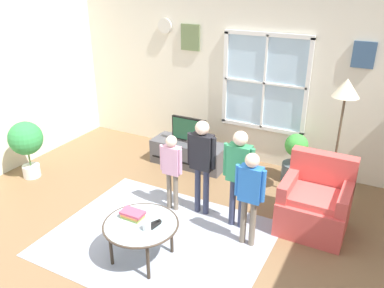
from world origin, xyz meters
The scene contains 18 objects.
ground_plane centered at (0.00, 0.00, -0.01)m, with size 6.84×5.83×0.02m, color brown.
back_wall centered at (0.00, 2.67, 1.49)m, with size 6.24×0.17×2.98m.
area_rug centered at (-0.19, 0.16, 0.00)m, with size 2.42×1.96×0.01m, color #999EAD.
tv_stand centered at (-0.78, 2.00, 0.19)m, with size 1.18×0.47×0.38m.
television centered at (-0.78, 1.99, 0.59)m, with size 0.57×0.08×0.40m.
armchair centered at (1.32, 1.22, 0.33)m, with size 0.76×0.74×0.87m.
coffee_table centered at (-0.16, -0.20, 0.42)m, with size 0.79×0.79×0.45m.
book_stack centered at (-0.30, -0.15, 0.48)m, with size 0.25×0.16×0.08m.
cup centered at (-0.05, -0.26, 0.48)m, with size 0.08×0.08×0.08m, color white.
remote_near_books centered at (-0.03, -0.13, 0.45)m, with size 0.04×0.14×0.02m, color black.
remote_near_cup centered at (-0.01, -0.17, 0.45)m, with size 0.04×0.14×0.02m, color black.
person_pink_shirt centered at (-0.36, 0.77, 0.64)m, with size 0.31×0.14×1.02m.
person_black_shirt centered at (0.00, 0.88, 0.78)m, with size 0.37×0.17×1.24m.
person_green_shirt centered at (0.50, 0.82, 0.77)m, with size 0.37×0.17×1.23m.
person_blue_shirt centered at (0.74, 0.55, 0.71)m, with size 0.34×0.15×1.13m.
potted_plant_by_window centered at (0.82, 2.25, 0.36)m, with size 0.35×0.35×0.73m.
potted_plant_corner centered at (-2.67, 0.55, 0.57)m, with size 0.49×0.49×0.86m.
floor_lamp centered at (1.40, 1.81, 1.42)m, with size 0.32×0.32×1.70m.
Camera 1 is at (1.89, -2.95, 2.84)m, focal length 36.91 mm.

